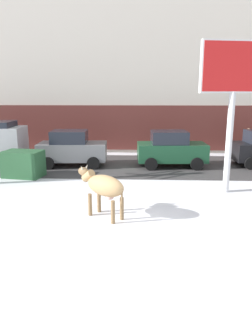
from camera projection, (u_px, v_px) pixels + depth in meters
ground_plane at (140, 233)px, 8.65m from camera, size 120.00×120.00×0.00m
road_strip at (141, 166)px, 16.70m from camera, size 60.00×5.60×0.01m
building_facade at (142, 52)px, 21.77m from camera, size 44.00×6.10×13.00m
cow_tan at (104, 186)px, 9.55m from camera, size 1.74×1.50×1.54m
billboard at (234, 77)px, 11.28m from camera, size 2.52×0.64×5.56m
car_grey_hatchback at (72, 148)px, 16.49m from camera, size 3.59×2.09×1.86m
car_darkgreen_hatchback at (171, 149)px, 16.31m from camera, size 3.59×2.09×1.86m
pedestrian_near_billboard at (247, 142)px, 18.77m from camera, size 0.36×0.24×1.73m
dumpster at (23, 164)px, 14.36m from camera, size 1.85×1.35×1.20m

